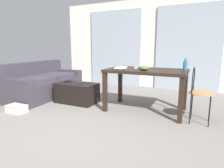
{
  "coord_description": "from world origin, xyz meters",
  "views": [
    {
      "loc": [
        1.44,
        -1.94,
        1.14
      ],
      "look_at": [
        -0.18,
        1.47,
        0.42
      ],
      "focal_mm": 30.82,
      "sensor_mm": 36.0,
      "label": 1
    }
  ],
  "objects_px": {
    "tv_remote_primary": "(68,81)",
    "book_stack": "(121,68)",
    "coffee_table": "(77,93)",
    "tv_remote_secondary": "(81,83)",
    "wire_chair": "(198,88)",
    "craft_table": "(146,75)",
    "couch": "(43,84)",
    "tv_remote_on_table": "(136,68)",
    "shoebox": "(17,109)",
    "bowl": "(144,68)",
    "bottle_near": "(185,65)"
  },
  "relations": [
    {
      "from": "couch",
      "to": "coffee_table",
      "type": "height_order",
      "value": "couch"
    },
    {
      "from": "wire_chair",
      "to": "tv_remote_secondary",
      "type": "height_order",
      "value": "wire_chair"
    },
    {
      "from": "wire_chair",
      "to": "craft_table",
      "type": "bearing_deg",
      "value": 166.97
    },
    {
      "from": "bowl",
      "to": "tv_remote_on_table",
      "type": "relative_size",
      "value": 1.03
    },
    {
      "from": "book_stack",
      "to": "tv_remote_primary",
      "type": "bearing_deg",
      "value": 172.96
    },
    {
      "from": "book_stack",
      "to": "tv_remote_on_table",
      "type": "height_order",
      "value": "book_stack"
    },
    {
      "from": "coffee_table",
      "to": "craft_table",
      "type": "bearing_deg",
      "value": 4.02
    },
    {
      "from": "bottle_near",
      "to": "tv_remote_on_table",
      "type": "distance_m",
      "value": 0.85
    },
    {
      "from": "coffee_table",
      "to": "tv_remote_primary",
      "type": "distance_m",
      "value": 0.35
    },
    {
      "from": "book_stack",
      "to": "shoebox",
      "type": "bearing_deg",
      "value": -151.93
    },
    {
      "from": "book_stack",
      "to": "tv_remote_primary",
      "type": "distance_m",
      "value": 1.37
    },
    {
      "from": "craft_table",
      "to": "tv_remote_secondary",
      "type": "bearing_deg",
      "value": -176.71
    },
    {
      "from": "couch",
      "to": "tv_remote_secondary",
      "type": "xyz_separation_m",
      "value": [
        1.12,
        -0.08,
        0.12
      ]
    },
    {
      "from": "craft_table",
      "to": "tv_remote_primary",
      "type": "xyz_separation_m",
      "value": [
        -1.71,
        -0.04,
        -0.24
      ]
    },
    {
      "from": "craft_table",
      "to": "couch",
      "type": "bearing_deg",
      "value": 179.95
    },
    {
      "from": "couch",
      "to": "tv_remote_secondary",
      "type": "distance_m",
      "value": 1.13
    },
    {
      "from": "tv_remote_on_table",
      "to": "shoebox",
      "type": "xyz_separation_m",
      "value": [
        -1.83,
        -1.16,
        -0.7
      ]
    },
    {
      "from": "book_stack",
      "to": "shoebox",
      "type": "relative_size",
      "value": 0.74
    },
    {
      "from": "tv_remote_primary",
      "to": "book_stack",
      "type": "bearing_deg",
      "value": 8.42
    },
    {
      "from": "tv_remote_primary",
      "to": "wire_chair",
      "type": "bearing_deg",
      "value": 11.94
    },
    {
      "from": "bowl",
      "to": "wire_chair",
      "type": "bearing_deg",
      "value": -2.39
    },
    {
      "from": "craft_table",
      "to": "tv_remote_primary",
      "type": "relative_size",
      "value": 9.55
    },
    {
      "from": "coffee_table",
      "to": "bowl",
      "type": "xyz_separation_m",
      "value": [
        1.44,
        -0.06,
        0.59
      ]
    },
    {
      "from": "bowl",
      "to": "tv_remote_primary",
      "type": "relative_size",
      "value": 1.14
    },
    {
      "from": "tv_remote_secondary",
      "to": "tv_remote_primary",
      "type": "bearing_deg",
      "value": 172.76
    },
    {
      "from": "craft_table",
      "to": "bottle_near",
      "type": "bearing_deg",
      "value": 17.82
    },
    {
      "from": "wire_chair",
      "to": "shoebox",
      "type": "distance_m",
      "value": 3.07
    },
    {
      "from": "tv_remote_on_table",
      "to": "tv_remote_secondary",
      "type": "bearing_deg",
      "value": 176.72
    },
    {
      "from": "couch",
      "to": "coffee_table",
      "type": "bearing_deg",
      "value": -5.72
    },
    {
      "from": "book_stack",
      "to": "tv_remote_primary",
      "type": "height_order",
      "value": "book_stack"
    },
    {
      "from": "coffee_table",
      "to": "tv_remote_secondary",
      "type": "bearing_deg",
      "value": 14.31
    },
    {
      "from": "craft_table",
      "to": "bowl",
      "type": "height_order",
      "value": "bowl"
    },
    {
      "from": "craft_table",
      "to": "bowl",
      "type": "distance_m",
      "value": 0.21
    },
    {
      "from": "bowl",
      "to": "shoebox",
      "type": "bearing_deg",
      "value": -155.91
    },
    {
      "from": "bowl",
      "to": "tv_remote_secondary",
      "type": "height_order",
      "value": "bowl"
    },
    {
      "from": "book_stack",
      "to": "tv_remote_primary",
      "type": "relative_size",
      "value": 1.8
    },
    {
      "from": "coffee_table",
      "to": "bottle_near",
      "type": "bearing_deg",
      "value": 8.33
    },
    {
      "from": "couch",
      "to": "tv_remote_on_table",
      "type": "distance_m",
      "value": 2.3
    },
    {
      "from": "craft_table",
      "to": "book_stack",
      "type": "height_order",
      "value": "book_stack"
    },
    {
      "from": "couch",
      "to": "bottle_near",
      "type": "height_order",
      "value": "bottle_near"
    },
    {
      "from": "tv_remote_primary",
      "to": "shoebox",
      "type": "distance_m",
      "value": 1.15
    },
    {
      "from": "bowl",
      "to": "tv_remote_on_table",
      "type": "xyz_separation_m",
      "value": [
        -0.22,
        0.25,
        -0.03
      ]
    },
    {
      "from": "craft_table",
      "to": "wire_chair",
      "type": "distance_m",
      "value": 0.89
    },
    {
      "from": "bottle_near",
      "to": "shoebox",
      "type": "distance_m",
      "value": 3.06
    },
    {
      "from": "coffee_table",
      "to": "tv_remote_secondary",
      "type": "distance_m",
      "value": 0.23
    },
    {
      "from": "book_stack",
      "to": "tv_remote_secondary",
      "type": "distance_m",
      "value": 1.02
    },
    {
      "from": "bowl",
      "to": "book_stack",
      "type": "height_order",
      "value": "bowl"
    },
    {
      "from": "bottle_near",
      "to": "tv_remote_secondary",
      "type": "relative_size",
      "value": 1.13
    },
    {
      "from": "coffee_table",
      "to": "tv_remote_on_table",
      "type": "xyz_separation_m",
      "value": [
        1.22,
        0.18,
        0.57
      ]
    },
    {
      "from": "craft_table",
      "to": "shoebox",
      "type": "distance_m",
      "value": 2.39
    }
  ]
}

